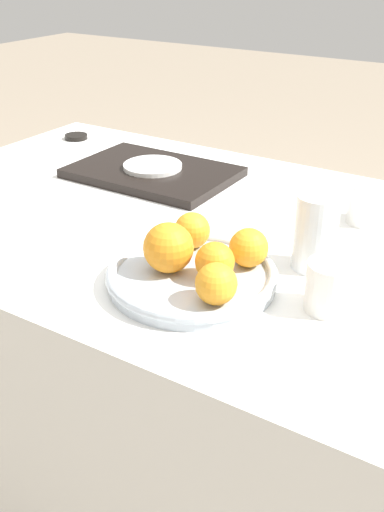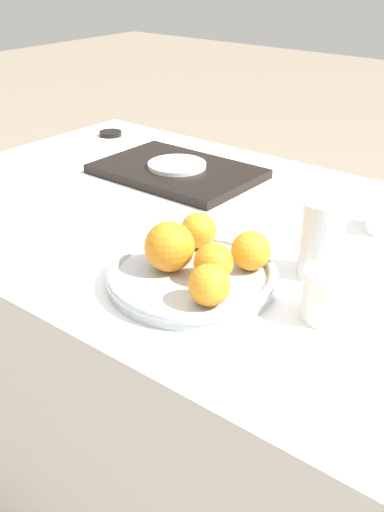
# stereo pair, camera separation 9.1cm
# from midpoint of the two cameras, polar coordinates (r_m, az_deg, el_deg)

# --- Properties ---
(ground_plane) EXTENTS (12.00, 12.00, 0.00)m
(ground_plane) POSITION_cam_midpoint_polar(r_m,az_deg,el_deg) (1.56, 0.21, -21.83)
(ground_plane) COLOR gray
(table) EXTENTS (1.45, 0.82, 0.72)m
(table) POSITION_cam_midpoint_polar(r_m,az_deg,el_deg) (1.31, 0.24, -11.65)
(table) COLOR white
(table) RESTS_ON ground_plane
(fruit_platter) EXTENTS (0.27, 0.27, 0.03)m
(fruit_platter) POSITION_cam_midpoint_polar(r_m,az_deg,el_deg) (0.93, -2.81, -2.02)
(fruit_platter) COLOR #B2BCC6
(fruit_platter) RESTS_ON table
(orange_0) EXTENTS (0.08, 0.08, 0.08)m
(orange_0) POSITION_cam_midpoint_polar(r_m,az_deg,el_deg) (0.92, -5.10, 0.73)
(orange_0) COLOR orange
(orange_0) RESTS_ON fruit_platter
(orange_1) EXTENTS (0.06, 0.06, 0.06)m
(orange_1) POSITION_cam_midpoint_polar(r_m,az_deg,el_deg) (0.84, -0.79, -2.76)
(orange_1) COLOR orange
(orange_1) RESTS_ON fruit_platter
(orange_2) EXTENTS (0.06, 0.06, 0.06)m
(orange_2) POSITION_cam_midpoint_polar(r_m,az_deg,el_deg) (0.93, 2.67, 0.73)
(orange_2) COLOR orange
(orange_2) RESTS_ON fruit_platter
(orange_3) EXTENTS (0.06, 0.06, 0.06)m
(orange_3) POSITION_cam_midpoint_polar(r_m,az_deg,el_deg) (0.89, -0.72, -0.62)
(orange_3) COLOR orange
(orange_3) RESTS_ON fruit_platter
(orange_4) EXTENTS (0.06, 0.06, 0.06)m
(orange_4) POSITION_cam_midpoint_polar(r_m,az_deg,el_deg) (0.99, -2.61, 2.41)
(orange_4) COLOR orange
(orange_4) RESTS_ON fruit_platter
(water_glass) EXTENTS (0.07, 0.07, 0.13)m
(water_glass) POSITION_cam_midpoint_polar(r_m,az_deg,el_deg) (0.96, 9.07, 2.16)
(water_glass) COLOR silver
(water_glass) RESTS_ON table
(serving_tray) EXTENTS (0.36, 0.24, 0.02)m
(serving_tray) POSITION_cam_midpoint_polar(r_m,az_deg,el_deg) (1.37, -5.67, 7.89)
(serving_tray) COLOR black
(serving_tray) RESTS_ON table
(side_plate) EXTENTS (0.13, 0.13, 0.01)m
(side_plate) POSITION_cam_midpoint_polar(r_m,az_deg,el_deg) (1.37, -5.70, 8.48)
(side_plate) COLOR silver
(side_plate) RESTS_ON serving_tray
(cup_0) EXTENTS (0.07, 0.07, 0.07)m
(cup_0) POSITION_cam_midpoint_polar(r_m,az_deg,el_deg) (0.87, 10.15, -2.97)
(cup_0) COLOR white
(cup_0) RESTS_ON table
(cup_2) EXTENTS (0.07, 0.07, 0.07)m
(cup_2) POSITION_cam_midpoint_polar(r_m,az_deg,el_deg) (1.16, 14.23, 4.78)
(cup_2) COLOR white
(cup_2) RESTS_ON table
(soy_dish) EXTENTS (0.06, 0.06, 0.01)m
(soy_dish) POSITION_cam_midpoint_polar(r_m,az_deg,el_deg) (1.69, -12.54, 11.00)
(soy_dish) COLOR black
(soy_dish) RESTS_ON table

